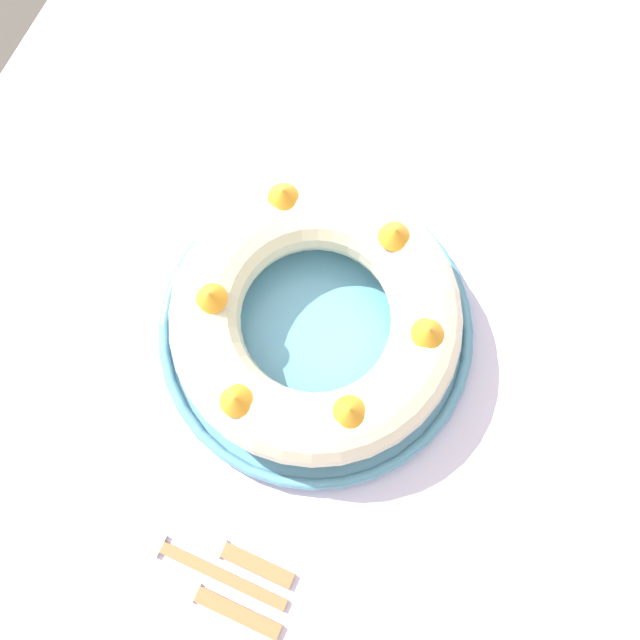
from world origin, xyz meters
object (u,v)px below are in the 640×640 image
at_px(serving_knife, 200,595).
at_px(cake_knife, 226,550).
at_px(bundt_cake, 320,320).
at_px(fork, 186,558).
at_px(serving_dish, 320,332).

relative_size(serving_knife, cake_knife, 1.18).
bearing_deg(bundt_cake, serving_knife, -179.89).
relative_size(fork, serving_knife, 0.95).
bearing_deg(cake_knife, fork, 129.50).
relative_size(serving_dish, cake_knife, 2.01).
height_order(bundt_cake, serving_knife, bundt_cake).
bearing_deg(fork, serving_dish, -4.97).
distance_m(fork, serving_knife, 0.04).
bearing_deg(serving_knife, serving_dish, 4.06).
bearing_deg(serving_dish, fork, 174.01).
bearing_deg(bundt_cake, fork, 174.02).
distance_m(bundt_cake, serving_knife, 0.31).
xyz_separation_m(bundt_cake, serving_knife, (-0.31, -0.00, -0.06)).
distance_m(serving_dish, bundt_cake, 0.05).
bearing_deg(fork, bundt_cake, -4.96).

